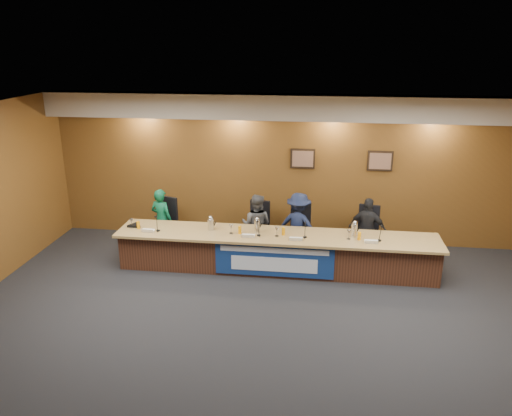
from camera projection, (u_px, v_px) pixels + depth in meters
The scene contains 39 objects.
floor at pixel (261, 339), 7.45m from camera, with size 10.00×10.00×0.00m, color black.
ceiling at pixel (262, 125), 6.42m from camera, with size 10.00×8.00×0.04m, color silver.
wall_back at pixel (284, 169), 10.69m from camera, with size 10.00×0.04×3.20m, color brown.
soffit at pixel (284, 107), 10.02m from camera, with size 10.00×0.50×0.50m, color #C0B4A4.
dais_body at pixel (276, 253), 9.59m from camera, with size 6.00×0.80×0.70m, color #452315.
dais_top at pixel (276, 236), 9.42m from camera, with size 6.10×0.95×0.05m, color olive.
banner at pixel (274, 260), 9.19m from camera, with size 2.20×0.02×0.65m, color navy.
banner_text_upper at pixel (274, 251), 9.11m from camera, with size 2.00×0.01×0.10m, color silver.
banner_text_lower at pixel (274, 265), 9.20m from camera, with size 1.60×0.01×0.28m, color silver.
wall_photo_left at pixel (303, 159), 10.53m from camera, with size 0.52×0.04×0.42m, color black.
wall_photo_right at pixel (380, 161), 10.33m from camera, with size 0.52×0.04×0.42m, color black.
panelist_a at pixel (162, 220), 10.41m from camera, with size 0.49×0.32×1.33m, color #0B5232.
panelist_b at pixel (256, 225), 10.17m from camera, with size 0.63×0.49×1.30m, color #45474A.
panelist_c at pixel (298, 225), 10.06m from camera, with size 0.88×0.50×1.36m, color #121A35.
panelist_d at pixel (367, 230), 9.90m from camera, with size 0.77×0.32×1.31m, color black.
office_chair_a at pixel (164, 226), 10.57m from camera, with size 0.48×0.48×0.08m, color black.
office_chair_b at pixel (257, 231), 10.32m from camera, with size 0.48×0.48×0.08m, color black.
office_chair_c at pixel (298, 233), 10.22m from camera, with size 0.48×0.48×0.08m, color black.
office_chair_d at pixel (366, 236), 10.05m from camera, with size 0.48×0.48×0.08m, color black.
nameplate_a at pixel (147, 230), 9.48m from camera, with size 0.24×0.06×0.09m, color white.
microphone_a at pixel (158, 231), 9.57m from camera, with size 0.07×0.07×0.02m, color black.
juice_glass_a at pixel (138, 225), 9.67m from camera, with size 0.06×0.06×0.15m, color #F59906.
water_glass_a at pixel (132, 223), 9.71m from camera, with size 0.08×0.08×0.18m, color silver.
nameplate_b at pixel (248, 236), 9.23m from camera, with size 0.24×0.06×0.09m, color white.
microphone_b at pixel (259, 235), 9.34m from camera, with size 0.07×0.07×0.02m, color black.
juice_glass_b at pixel (240, 230), 9.42m from camera, with size 0.06×0.06×0.15m, color #F59906.
water_glass_b at pixel (231, 229), 9.42m from camera, with size 0.08×0.08×0.18m, color silver.
nameplate_c at pixel (296, 239), 9.08m from camera, with size 0.24×0.06×0.09m, color white.
microphone_c at pixel (305, 237), 9.26m from camera, with size 0.07×0.07×0.02m, color black.
juice_glass_c at pixel (283, 231), 9.35m from camera, with size 0.06×0.06×0.15m, color #F59906.
water_glass_c at pixel (277, 232), 9.30m from camera, with size 0.08×0.08×0.18m, color silver.
nameplate_d at pixel (372, 242), 8.96m from camera, with size 0.24×0.06×0.09m, color white.
microphone_d at pixel (379, 240), 9.10m from camera, with size 0.07×0.07×0.02m, color black.
juice_glass_d at pixel (359, 236), 9.13m from camera, with size 0.06×0.06×0.15m, color #F59906.
water_glass_d at pixel (349, 235), 9.16m from camera, with size 0.08×0.08×0.18m, color silver.
carafe_left at pixel (211, 225), 9.60m from camera, with size 0.13×0.13×0.22m, color silver.
carafe_mid at pixel (257, 226), 9.46m from camera, with size 0.11×0.11×0.25m, color silver.
carafe_right at pixel (354, 230), 9.26m from camera, with size 0.12×0.12×0.26m, color silver.
speakerphone at pixel (135, 225), 9.79m from camera, with size 0.32×0.32×0.05m, color black.
Camera 1 is at (0.76, -6.37, 4.26)m, focal length 35.00 mm.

